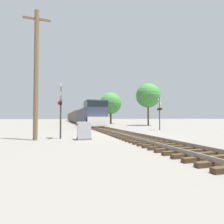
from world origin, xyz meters
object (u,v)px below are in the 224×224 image
(relay_cabinet, at_px, (84,131))
(tree_far_right, at_px, (148,96))
(tree_deep_background, at_px, (98,108))
(utility_pole, at_px, (36,73))
(crossing_signal_near, at_px, (60,106))
(tree_mid_background, at_px, (111,103))
(crossing_signal_far, at_px, (160,111))
(freight_train, at_px, (77,117))

(relay_cabinet, distance_m, tree_far_right, 24.77)
(tree_far_right, height_order, tree_deep_background, tree_far_right)
(relay_cabinet, height_order, utility_pole, utility_pole)
(crossing_signal_near, height_order, tree_mid_background, tree_mid_background)
(crossing_signal_far, xyz_separation_m, tree_far_right, (5.00, 12.21, 3.56))
(relay_cabinet, relative_size, utility_pole, 0.14)
(crossing_signal_far, relative_size, tree_mid_background, 0.49)
(relay_cabinet, distance_m, tree_mid_background, 33.24)
(freight_train, height_order, tree_far_right, tree_far_right)
(freight_train, relative_size, tree_deep_background, 9.25)
(crossing_signal_far, relative_size, tree_deep_background, 0.51)
(utility_pole, height_order, tree_far_right, utility_pole)
(tree_far_right, bearing_deg, tree_deep_background, 94.44)
(utility_pole, distance_m, tree_far_right, 25.86)
(tree_mid_background, bearing_deg, relay_cabinet, -109.37)
(utility_pole, height_order, tree_mid_background, utility_pole)
(crossing_signal_far, height_order, tree_deep_background, tree_deep_background)
(tree_mid_background, distance_m, tree_deep_background, 22.28)
(crossing_signal_far, bearing_deg, freight_train, 17.22)
(relay_cabinet, bearing_deg, tree_deep_background, 76.83)
(utility_pole, bearing_deg, tree_far_right, 44.67)
(tree_deep_background, bearing_deg, utility_pole, -106.62)
(crossing_signal_far, height_order, tree_far_right, tree_far_right)
(crossing_signal_near, xyz_separation_m, tree_deep_background, (14.07, 52.21, 3.02))
(crossing_signal_near, xyz_separation_m, crossing_signal_far, (11.74, 5.59, -0.00))
(freight_train, xyz_separation_m, tree_far_right, (11.48, -27.85, 4.10))
(crossing_signal_far, distance_m, relay_cabinet, 12.25)
(crossing_signal_far, distance_m, tree_far_right, 13.67)
(crossing_signal_near, bearing_deg, tree_far_right, 136.96)
(freight_train, bearing_deg, crossing_signal_far, -80.82)
(crossing_signal_far, distance_m, tree_deep_background, 46.78)
(crossing_signal_near, height_order, tree_far_right, tree_far_right)
(tree_mid_background, xyz_separation_m, tree_deep_background, (1.55, 22.22, 0.14))
(freight_train, bearing_deg, relay_cabinet, -94.49)
(tree_mid_background, bearing_deg, tree_far_right, -70.89)
(tree_far_right, bearing_deg, freight_train, 112.39)
(relay_cabinet, height_order, tree_deep_background, tree_deep_background)
(relay_cabinet, relative_size, tree_far_right, 0.15)
(tree_far_right, bearing_deg, crossing_signal_far, -112.28)
(freight_train, relative_size, utility_pole, 7.95)
(relay_cabinet, xyz_separation_m, tree_far_right, (15.14, 18.86, 5.33))
(utility_pole, xyz_separation_m, tree_mid_background, (14.15, 30.35, 0.63))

